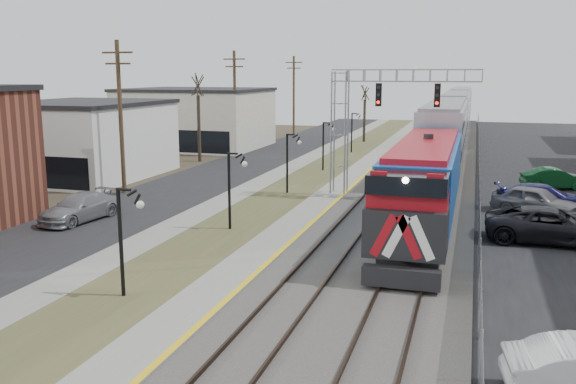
% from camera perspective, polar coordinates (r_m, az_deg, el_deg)
% --- Properties ---
extents(street_west, '(7.00, 120.00, 0.04)m').
position_cam_1_polar(street_west, '(49.66, -5.99, 1.88)').
color(street_west, black).
rests_on(street_west, ground).
extents(sidewalk, '(2.00, 120.00, 0.08)m').
position_cam_1_polar(sidewalk, '(48.09, -1.05, 1.66)').
color(sidewalk, gray).
rests_on(sidewalk, ground).
extents(grass_median, '(4.00, 120.00, 0.06)m').
position_cam_1_polar(grass_median, '(47.26, 2.42, 1.47)').
color(grass_median, '#424A27').
rests_on(grass_median, ground).
extents(platform, '(2.00, 120.00, 0.24)m').
position_cam_1_polar(platform, '(46.59, 5.99, 1.40)').
color(platform, gray).
rests_on(platform, ground).
extents(ballast_bed, '(8.00, 120.00, 0.20)m').
position_cam_1_polar(ballast_bed, '(45.93, 12.12, 1.04)').
color(ballast_bed, '#595651').
rests_on(ballast_bed, ground).
extents(platform_edge, '(0.24, 120.00, 0.01)m').
position_cam_1_polar(platform_edge, '(46.42, 7.06, 1.49)').
color(platform_edge, gold).
rests_on(platform_edge, platform).
extents(track_near, '(1.58, 120.00, 0.15)m').
position_cam_1_polar(track_near, '(46.10, 9.65, 1.39)').
color(track_near, '#2D2119').
rests_on(track_near, ballast_bed).
extents(track_far, '(1.58, 120.00, 0.15)m').
position_cam_1_polar(track_far, '(45.80, 14.00, 1.15)').
color(track_far, '#2D2119').
rests_on(track_far, ballast_bed).
extents(train, '(3.00, 85.85, 5.33)m').
position_cam_1_polar(train, '(65.76, 15.12, 6.35)').
color(train, '#144BA3').
rests_on(train, ground).
extents(signal_gantry, '(9.00, 1.07, 8.15)m').
position_cam_1_polar(signal_gantry, '(38.71, 7.38, 7.55)').
color(signal_gantry, gray).
rests_on(signal_gantry, ground).
extents(lampposts, '(0.14, 62.14, 4.00)m').
position_cam_1_polar(lampposts, '(31.28, -5.32, 0.14)').
color(lampposts, black).
rests_on(lampposts, ground).
extents(utility_poles, '(0.28, 80.28, 10.00)m').
position_cam_1_polar(utility_poles, '(41.64, -15.39, 6.68)').
color(utility_poles, '#4C3823').
rests_on(utility_poles, ground).
extents(fence, '(0.04, 120.00, 1.60)m').
position_cam_1_polar(fence, '(45.66, 17.41, 1.61)').
color(fence, gray).
rests_on(fence, ground).
extents(buildings_west, '(14.00, 67.00, 7.00)m').
position_cam_1_polar(buildings_west, '(45.01, -22.83, 3.97)').
color(buildings_west, beige).
rests_on(buildings_west, ground).
extents(bare_trees, '(12.30, 42.30, 5.95)m').
position_cam_1_polar(bare_trees, '(53.34, -5.56, 5.43)').
color(bare_trees, '#382D23').
rests_on(bare_trees, ground).
extents(car_lot_c, '(6.01, 2.86, 1.66)m').
position_cam_1_polar(car_lot_c, '(31.22, 23.38, -2.96)').
color(car_lot_c, black).
rests_on(car_lot_c, ground).
extents(car_lot_d, '(5.60, 2.98, 1.55)m').
position_cam_1_polar(car_lot_d, '(38.29, 22.79, -0.54)').
color(car_lot_d, '#16154C').
rests_on(car_lot_d, ground).
extents(car_lot_e, '(5.13, 3.73, 1.62)m').
position_cam_1_polar(car_lot_e, '(36.95, 22.16, -0.83)').
color(car_lot_e, slate).
rests_on(car_lot_e, ground).
extents(car_lot_f, '(4.62, 2.36, 1.45)m').
position_cam_1_polar(car_lot_f, '(45.77, 23.69, 1.11)').
color(car_lot_f, '#0D411D').
rests_on(car_lot_f, ground).
extents(car_street_b, '(2.68, 5.24, 1.46)m').
position_cam_1_polar(car_street_b, '(34.81, -18.91, -1.43)').
color(car_street_b, gray).
rests_on(car_street_b, ground).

